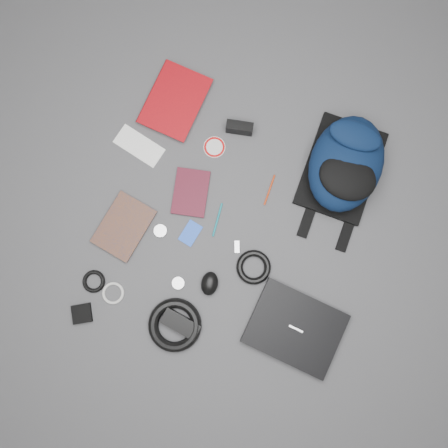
% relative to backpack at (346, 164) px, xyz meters
% --- Properties ---
extents(ground, '(4.00, 4.00, 0.00)m').
position_rel_backpack_xyz_m(ground, '(-0.39, -0.34, -0.09)').
color(ground, '#4F4F51').
rests_on(ground, ground).
extents(backpack, '(0.33, 0.45, 0.18)m').
position_rel_backpack_xyz_m(backpack, '(0.00, 0.00, 0.00)').
color(backpack, black).
rests_on(backpack, ground).
extents(laptop, '(0.38, 0.32, 0.03)m').
position_rel_backpack_xyz_m(laptop, '(-0.03, -0.65, -0.07)').
color(laptop, black).
rests_on(laptop, ground).
extents(textbook_red, '(0.26, 0.32, 0.03)m').
position_rel_backpack_xyz_m(textbook_red, '(-0.82, 0.11, -0.07)').
color(textbook_red, maroon).
rests_on(textbook_red, ground).
extents(comic_book, '(0.22, 0.27, 0.02)m').
position_rel_backpack_xyz_m(comic_book, '(-0.85, -0.42, -0.08)').
color(comic_book, '#AD550C').
rests_on(comic_book, ground).
extents(envelope, '(0.22, 0.15, 0.00)m').
position_rel_backpack_xyz_m(envelope, '(-0.80, -0.12, -0.09)').
color(envelope, white).
rests_on(envelope, ground).
extents(dvd_case, '(0.15, 0.20, 0.01)m').
position_rel_backpack_xyz_m(dvd_case, '(-0.55, -0.25, -0.08)').
color(dvd_case, '#3D0B16').
rests_on(dvd_case, ground).
extents(compact_camera, '(0.11, 0.05, 0.06)m').
position_rel_backpack_xyz_m(compact_camera, '(-0.43, 0.05, -0.06)').
color(compact_camera, black).
rests_on(compact_camera, ground).
extents(sticker_disc, '(0.11, 0.11, 0.00)m').
position_rel_backpack_xyz_m(sticker_disc, '(-0.51, -0.04, -0.09)').
color(sticker_disc, white).
rests_on(sticker_disc, ground).
extents(pen_teal, '(0.01, 0.14, 0.01)m').
position_rel_backpack_xyz_m(pen_teal, '(-0.42, -0.32, -0.09)').
color(pen_teal, '#0E7381').
rests_on(pen_teal, ground).
extents(pen_red, '(0.02, 0.13, 0.01)m').
position_rel_backpack_xyz_m(pen_red, '(-0.25, -0.16, -0.09)').
color(pen_red, '#BA340E').
rests_on(pen_red, ground).
extents(id_badge, '(0.08, 0.11, 0.00)m').
position_rel_backpack_xyz_m(id_badge, '(-0.51, -0.40, -0.09)').
color(id_badge, blue).
rests_on(id_badge, ground).
extents(usb_black, '(0.03, 0.06, 0.01)m').
position_rel_backpack_xyz_m(usb_black, '(-0.51, -0.30, -0.08)').
color(usb_black, black).
rests_on(usb_black, ground).
extents(usb_silver, '(0.03, 0.05, 0.01)m').
position_rel_backpack_xyz_m(usb_silver, '(-0.32, -0.41, -0.08)').
color(usb_silver, '#B6B6B8').
rests_on(usb_silver, ground).
extents(mouse, '(0.07, 0.10, 0.05)m').
position_rel_backpack_xyz_m(mouse, '(-0.39, -0.57, -0.07)').
color(mouse, black).
rests_on(mouse, ground).
extents(headphone_left, '(0.06, 0.06, 0.01)m').
position_rel_backpack_xyz_m(headphone_left, '(-0.63, -0.43, -0.08)').
color(headphone_left, '#BDBDBF').
rests_on(headphone_left, ground).
extents(headphone_right, '(0.05, 0.05, 0.01)m').
position_rel_backpack_xyz_m(headphone_right, '(-0.50, -0.60, -0.08)').
color(headphone_right, '#AFAFB1').
rests_on(headphone_right, ground).
extents(cable_coil, '(0.15, 0.15, 0.03)m').
position_rel_backpack_xyz_m(cable_coil, '(-0.24, -0.47, -0.08)').
color(cable_coil, black).
rests_on(cable_coil, ground).
extents(power_brick, '(0.16, 0.10, 0.04)m').
position_rel_backpack_xyz_m(power_brick, '(-0.45, -0.75, -0.07)').
color(power_brick, black).
rests_on(power_brick, ground).
extents(power_cord_coil, '(0.24, 0.24, 0.04)m').
position_rel_backpack_xyz_m(power_cord_coil, '(-0.47, -0.76, -0.07)').
color(power_cord_coil, black).
rests_on(power_cord_coil, ground).
extents(pouch, '(0.10, 0.10, 0.02)m').
position_rel_backpack_xyz_m(pouch, '(-0.83, -0.81, -0.08)').
color(pouch, black).
rests_on(pouch, ground).
extents(earbud_coil, '(0.12, 0.12, 0.02)m').
position_rel_backpack_xyz_m(earbud_coil, '(-0.82, -0.68, -0.08)').
color(earbud_coil, black).
rests_on(earbud_coil, ground).
extents(white_cable_coil, '(0.11, 0.11, 0.01)m').
position_rel_backpack_xyz_m(white_cable_coil, '(-0.74, -0.71, -0.08)').
color(white_cable_coil, silver).
rests_on(white_cable_coil, ground).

